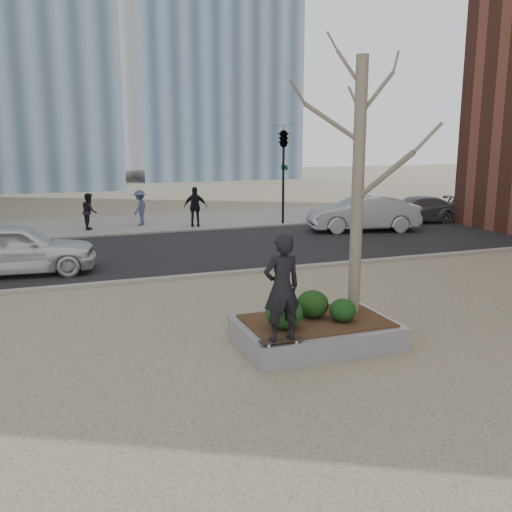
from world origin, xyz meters
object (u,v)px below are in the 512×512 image
object	(u,v)px
police_car	(17,249)
skateboarder	(282,288)
skateboard	(281,342)
planter	(316,333)

from	to	relation	value
police_car	skateboarder	bearing A→B (deg)	-148.54
skateboard	skateboarder	world-z (taller)	skateboarder
skateboard	police_car	xyz separation A→B (m)	(-4.55, 9.06, 0.29)
skateboard	skateboarder	bearing A→B (deg)	0.00
skateboard	police_car	distance (m)	10.14
planter	skateboard	world-z (taller)	skateboard
planter	skateboard	distance (m)	1.43
planter	skateboard	size ratio (longest dim) A/B	3.85
planter	skateboarder	xyz separation A→B (m)	(-1.10, -0.88, 1.23)
planter	skateboard	xyz separation A→B (m)	(-1.10, -0.88, 0.26)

